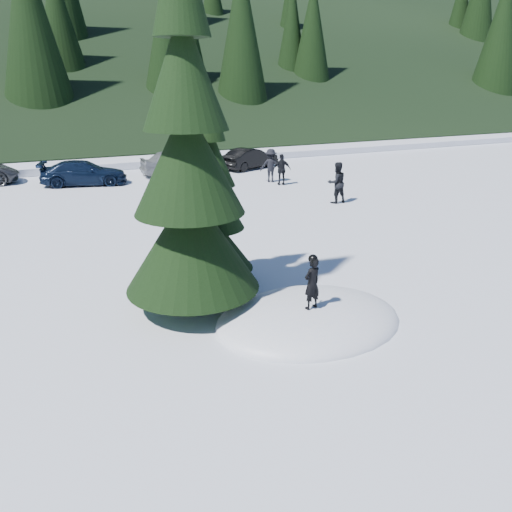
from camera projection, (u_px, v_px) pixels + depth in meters
name	position (u px, v px, depth m)	size (l,w,h in m)	color
ground	(309.00, 321.00, 11.62)	(200.00, 200.00, 0.00)	white
snow_mound	(309.00, 321.00, 11.62)	(4.48, 3.52, 0.96)	white
forest_hillside	(61.00, 6.00, 53.68)	(200.00, 60.00, 25.00)	black
spruce_tall	(188.00, 174.00, 11.19)	(3.20, 3.20, 8.60)	black
spruce_short	(211.00, 208.00, 13.19)	(2.20, 2.20, 5.37)	black
child_skier	(312.00, 283.00, 10.99)	(0.44, 0.29, 1.20)	black
adult_0	(337.00, 183.00, 22.22)	(0.89, 0.69, 1.83)	black
adult_1	(282.00, 170.00, 25.95)	(0.94, 0.39, 1.61)	black
adult_2	(271.00, 166.00, 26.69)	(1.14, 0.65, 1.76)	black
car_3	(84.00, 173.00, 26.04)	(1.76, 4.34, 1.26)	black
car_4	(179.00, 162.00, 28.63)	(1.74, 4.33, 1.48)	gray
car_5	(250.00, 158.00, 30.67)	(1.34, 3.84, 1.26)	black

